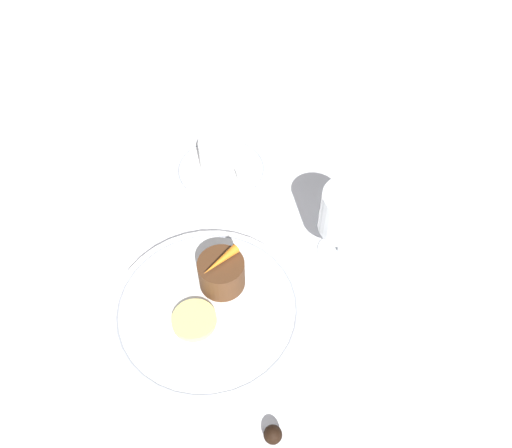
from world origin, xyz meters
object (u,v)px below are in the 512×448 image
object	(u,v)px
fork	(179,212)
dessert_cake	(222,273)
dinner_plate	(208,309)
wine_glass	(347,215)
coffee_cup	(222,155)

from	to	relation	value
fork	dessert_cake	xyz separation A→B (m)	(0.16, -0.00, 0.04)
dinner_plate	fork	bearing A→B (deg)	168.27
dinner_plate	fork	distance (m)	0.19
dinner_plate	wine_glass	bearing A→B (deg)	88.32
dinner_plate	fork	world-z (taller)	dinner_plate
dinner_plate	fork	size ratio (longest dim) A/B	1.37
wine_glass	fork	world-z (taller)	wine_glass
coffee_cup	fork	world-z (taller)	coffee_cup
wine_glass	dessert_cake	xyz separation A→B (m)	(-0.03, -0.18, -0.05)
dinner_plate	wine_glass	world-z (taller)	wine_glass
wine_glass	fork	bearing A→B (deg)	-136.81
dessert_cake	dinner_plate	bearing A→B (deg)	-55.62
fork	dessert_cake	size ratio (longest dim) A/B	2.98
coffee_cup	fork	xyz separation A→B (m)	(0.04, -0.10, -0.04)
dinner_plate	wine_glass	distance (m)	0.23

